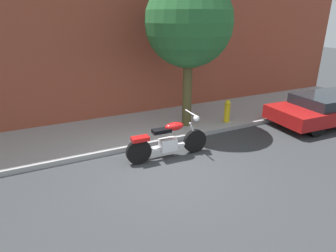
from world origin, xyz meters
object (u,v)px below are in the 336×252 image
object	(u,v)px
parked_car_red	(329,108)
fire_hydrant	(227,113)
motorcycle	(168,141)
street_tree	(189,23)

from	to	relation	value
parked_car_red	fire_hydrant	xyz separation A→B (m)	(-3.36, 1.33, -0.10)
motorcycle	fire_hydrant	bearing A→B (deg)	23.92
motorcycle	street_tree	xyz separation A→B (m)	(1.48, 1.62, 2.85)
street_tree	parked_car_red	bearing A→B (deg)	-19.56
motorcycle	parked_car_red	size ratio (longest dim) A/B	0.51
parked_car_red	street_tree	size ratio (longest dim) A/B	0.95
street_tree	motorcycle	bearing A→B (deg)	-132.49
motorcycle	fire_hydrant	distance (m)	3.13
fire_hydrant	parked_car_red	bearing A→B (deg)	-21.66
motorcycle	parked_car_red	bearing A→B (deg)	-0.59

